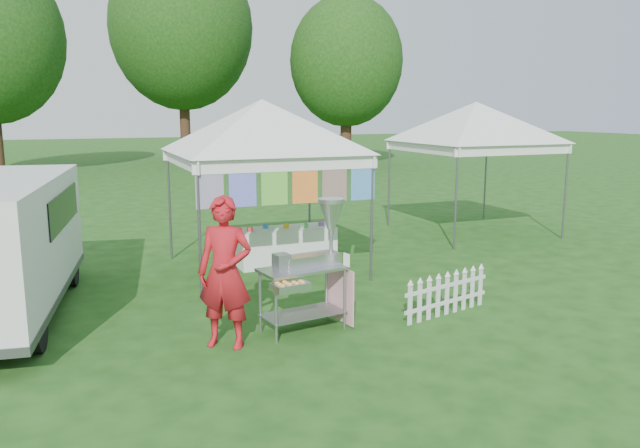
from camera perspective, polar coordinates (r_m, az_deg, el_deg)
name	(u,v)px	position (r m, az deg, el deg)	size (l,w,h in m)	color
ground	(345,332)	(8.14, 2.26, -9.86)	(120.00, 120.00, 0.00)	#1B4413
canopy_main	(262,100)	(10.92, -5.34, 11.24)	(4.24, 4.24, 3.45)	#59595E
canopy_right	(476,102)	(14.76, 14.10, 10.76)	(4.24, 4.24, 3.45)	#59595E
tree_mid	(181,28)	(35.75, -12.56, 17.09)	(7.60, 7.60, 11.52)	#371E14
tree_right	(346,61)	(31.89, 2.44, 14.63)	(5.60, 5.60, 8.42)	#371E14
donut_cart	(315,254)	(8.01, -0.47, -2.78)	(1.23, 0.99, 1.69)	gray
vendor	(225,273)	(7.50, -8.68, -4.41)	(0.67, 0.44, 1.83)	#B1151E
picket_fence	(447,295)	(8.89, 11.53, -6.36)	(1.57, 0.44, 0.56)	silver
display_table	(285,246)	(11.56, -3.18, -2.01)	(1.80, 0.70, 0.68)	white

